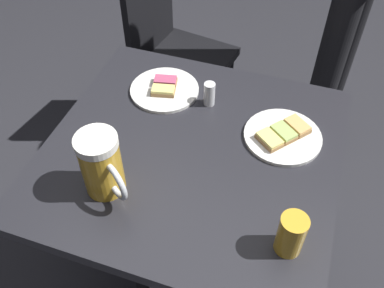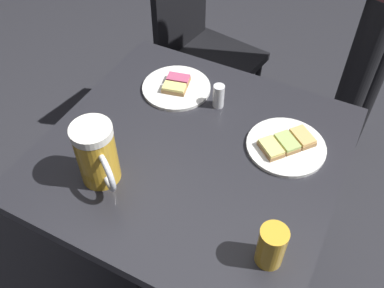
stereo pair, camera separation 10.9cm
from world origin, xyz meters
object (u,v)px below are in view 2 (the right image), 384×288
at_px(plate_far, 176,87).
at_px(beer_glass_small, 271,246).
at_px(plate_near, 286,145).
at_px(salt_shaker, 219,96).
at_px(beer_mug, 97,155).
at_px(cafe_chair, 199,45).

relative_size(plate_far, beer_glass_small, 1.94).
distance_m(plate_near, salt_shaker, 0.24).
bearing_deg(beer_mug, salt_shaker, 158.86).
bearing_deg(beer_mug, plate_near, 129.13).
relative_size(beer_mug, salt_shaker, 2.33).
relative_size(plate_near, beer_glass_small, 1.97).
height_order(plate_far, salt_shaker, salt_shaker).
distance_m(beer_mug, beer_glass_small, 0.44).
height_order(salt_shaker, cafe_chair, cafe_chair).
distance_m(salt_shaker, cafe_chair, 0.74).
distance_m(plate_far, salt_shaker, 0.15).
bearing_deg(beer_mug, plate_far, 179.95).
bearing_deg(beer_mug, cafe_chair, -167.84).
xyz_separation_m(plate_near, plate_far, (-0.08, -0.37, -0.00)).
height_order(beer_glass_small, salt_shaker, beer_glass_small).
bearing_deg(cafe_chair, plate_near, 50.45).
bearing_deg(salt_shaker, beer_glass_small, 37.33).
xyz_separation_m(beer_mug, salt_shaker, (-0.37, 0.14, -0.05)).
relative_size(plate_far, salt_shaker, 2.84).
xyz_separation_m(plate_far, salt_shaker, (0.01, 0.14, 0.03)).
relative_size(plate_near, cafe_chair, 0.24).
height_order(plate_near, cafe_chair, cafe_chair).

